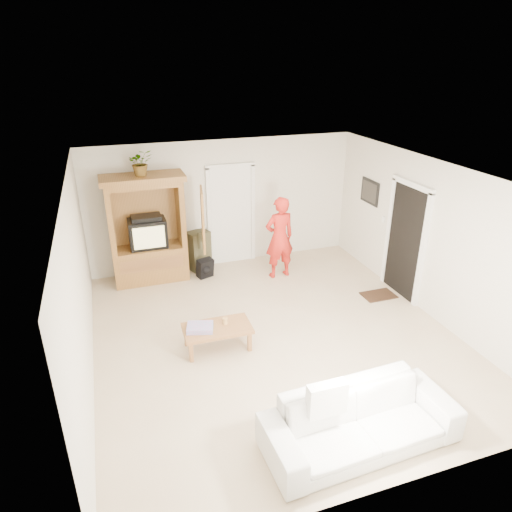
# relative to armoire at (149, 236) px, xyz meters

# --- Properties ---
(floor) EXTENTS (6.00, 6.00, 0.00)m
(floor) POSITION_rel_armoire_xyz_m (1.58, -2.66, -0.91)
(floor) COLOR tan
(floor) RESTS_ON ground
(ceiling) EXTENTS (6.00, 6.00, 0.00)m
(ceiling) POSITION_rel_armoire_xyz_m (1.58, -2.66, 1.69)
(ceiling) COLOR white
(ceiling) RESTS_ON floor
(wall_back) EXTENTS (5.50, 0.00, 5.50)m
(wall_back) POSITION_rel_armoire_xyz_m (1.58, 0.34, 0.39)
(wall_back) COLOR silver
(wall_back) RESTS_ON floor
(wall_front) EXTENTS (5.50, 0.00, 5.50)m
(wall_front) POSITION_rel_armoire_xyz_m (1.58, -5.66, 0.39)
(wall_front) COLOR silver
(wall_front) RESTS_ON floor
(wall_left) EXTENTS (0.00, 6.00, 6.00)m
(wall_left) POSITION_rel_armoire_xyz_m (-1.17, -2.66, 0.39)
(wall_left) COLOR silver
(wall_left) RESTS_ON floor
(wall_right) EXTENTS (0.00, 6.00, 6.00)m
(wall_right) POSITION_rel_armoire_xyz_m (4.33, -2.66, 0.39)
(wall_right) COLOR silver
(wall_right) RESTS_ON floor
(armoire) EXTENTS (1.82, 1.14, 2.10)m
(armoire) POSITION_rel_armoire_xyz_m (0.00, 0.00, 0.00)
(armoire) COLOR brown
(armoire) RESTS_ON floor
(door_back) EXTENTS (0.85, 0.05, 2.04)m
(door_back) POSITION_rel_armoire_xyz_m (1.73, 0.31, 0.11)
(door_back) COLOR white
(door_back) RESTS_ON floor
(doorway_right) EXTENTS (0.05, 0.90, 2.04)m
(doorway_right) POSITION_rel_armoire_xyz_m (4.30, -2.06, 0.11)
(doorway_right) COLOR black
(doorway_right) RESTS_ON floor
(framed_picture) EXTENTS (0.03, 0.60, 0.48)m
(framed_picture) POSITION_rel_armoire_xyz_m (4.31, -0.76, 0.69)
(framed_picture) COLOR black
(framed_picture) RESTS_ON wall_right
(doormat) EXTENTS (0.60, 0.40, 0.02)m
(doormat) POSITION_rel_armoire_xyz_m (3.88, -2.06, -0.90)
(doormat) COLOR #382316
(doormat) RESTS_ON floor
(plant) EXTENTS (0.46, 0.41, 0.47)m
(plant) POSITION_rel_armoire_xyz_m (-0.02, -0.03, 1.43)
(plant) COLOR #4C7238
(plant) RESTS_ON armoire
(man) EXTENTS (0.63, 0.45, 1.65)m
(man) POSITION_rel_armoire_xyz_m (2.42, -0.68, -0.08)
(man) COLOR red
(man) RESTS_ON floor
(sofa) EXTENTS (2.26, 0.96, 0.65)m
(sofa) POSITION_rel_armoire_xyz_m (1.71, -5.03, -0.58)
(sofa) COLOR silver
(sofa) RESTS_ON floor
(coffee_table) EXTENTS (1.02, 0.57, 0.38)m
(coffee_table) POSITION_rel_armoire_xyz_m (0.64, -2.70, -0.58)
(coffee_table) COLOR #9E6636
(coffee_table) RESTS_ON floor
(towel) EXTENTS (0.44, 0.37, 0.08)m
(towel) POSITION_rel_armoire_xyz_m (0.38, -2.70, -0.49)
(towel) COLOR #E04A94
(towel) RESTS_ON coffee_table
(candle) EXTENTS (0.08, 0.08, 0.10)m
(candle) POSITION_rel_armoire_xyz_m (0.78, -2.66, -0.48)
(candle) COLOR tan
(candle) RESTS_ON coffee_table
(backpack_black) EXTENTS (0.35, 0.28, 0.38)m
(backpack_black) POSITION_rel_armoire_xyz_m (1.00, -0.28, -0.72)
(backpack_black) COLOR black
(backpack_black) RESTS_ON floor
(backpack_olive) EXTENTS (0.52, 0.46, 0.82)m
(backpack_olive) POSITION_rel_armoire_xyz_m (0.98, 0.17, -0.50)
(backpack_olive) COLOR #47442B
(backpack_olive) RESTS_ON floor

